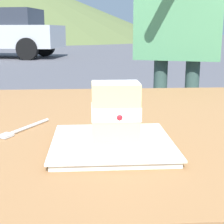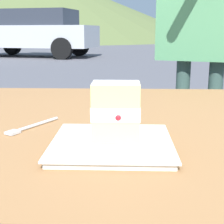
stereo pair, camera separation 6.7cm
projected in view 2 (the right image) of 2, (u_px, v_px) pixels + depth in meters
The scene contains 7 objects.
patio_table at pixel (140, 149), 0.92m from camera, with size 1.40×1.01×0.69m.
dessert_plate at pixel (112, 144), 0.69m from camera, with size 0.24×0.24×0.02m.
cake_slice at pixel (116, 112), 0.68m from camera, with size 0.10×0.07×0.12m.
dessert_fork at pixel (31, 127), 0.83m from camera, with size 0.10×0.16×0.01m.
diner_person at pixel (203, 8), 1.62m from camera, with size 0.46×0.59×1.54m.
parked_car_near at pixel (35, 32), 12.10m from camera, with size 4.66×2.66×1.65m.
distant_hill at pixel (40, 6), 37.05m from camera, with size 36.25×36.25×7.22m.
Camera 2 is at (0.04, 0.88, 0.92)m, focal length 54.31 mm.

